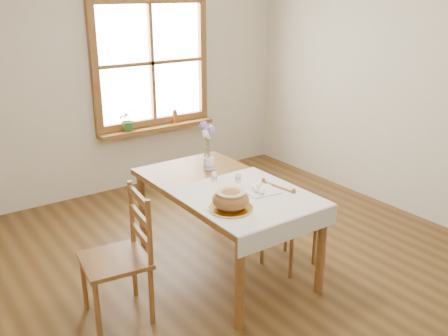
{
  "coord_description": "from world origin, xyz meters",
  "views": [
    {
      "loc": [
        -2.16,
        -2.78,
        2.25
      ],
      "look_at": [
        0.0,
        0.3,
        0.9
      ],
      "focal_mm": 40.0,
      "sensor_mm": 36.0,
      "label": 1
    }
  ],
  "objects_px": {
    "bread_plate": "(231,208)",
    "flower_vase": "(209,164)",
    "chair_left": "(115,258)",
    "chair_right": "(289,222)",
    "dining_table": "(224,195)"
  },
  "relations": [
    {
      "from": "bread_plate",
      "to": "chair_right",
      "type": "bearing_deg",
      "value": 11.65
    },
    {
      "from": "chair_left",
      "to": "chair_right",
      "type": "relative_size",
      "value": 1.21
    },
    {
      "from": "chair_right",
      "to": "flower_vase",
      "type": "relative_size",
      "value": 7.44
    },
    {
      "from": "chair_left",
      "to": "bread_plate",
      "type": "relative_size",
      "value": 3.07
    },
    {
      "from": "chair_left",
      "to": "chair_right",
      "type": "xyz_separation_m",
      "value": [
        1.51,
        -0.15,
        -0.08
      ]
    },
    {
      "from": "chair_left",
      "to": "dining_table",
      "type": "bearing_deg",
      "value": 104.34
    },
    {
      "from": "dining_table",
      "to": "flower_vase",
      "type": "height_order",
      "value": "flower_vase"
    },
    {
      "from": "chair_left",
      "to": "bread_plate",
      "type": "bearing_deg",
      "value": 76.11
    },
    {
      "from": "flower_vase",
      "to": "bread_plate",
      "type": "bearing_deg",
      "value": -113.3
    },
    {
      "from": "bread_plate",
      "to": "flower_vase",
      "type": "height_order",
      "value": "flower_vase"
    },
    {
      "from": "chair_left",
      "to": "chair_right",
      "type": "height_order",
      "value": "chair_left"
    },
    {
      "from": "bread_plate",
      "to": "flower_vase",
      "type": "relative_size",
      "value": 2.92
    },
    {
      "from": "chair_left",
      "to": "flower_vase",
      "type": "relative_size",
      "value": 8.96
    },
    {
      "from": "chair_left",
      "to": "chair_right",
      "type": "distance_m",
      "value": 1.52
    },
    {
      "from": "chair_right",
      "to": "flower_vase",
      "type": "bearing_deg",
      "value": 21.13
    }
  ]
}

